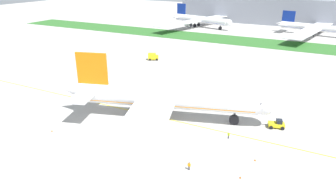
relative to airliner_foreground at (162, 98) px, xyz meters
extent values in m
plane|color=#ADAAA5|center=(-1.48, -0.42, -5.57)|extent=(600.00, 600.00, 0.00)
cube|color=yellow|center=(-1.48, 0.16, -5.57)|extent=(280.00, 0.36, 0.01)
cube|color=#2D6628|center=(-1.48, 103.33, -5.52)|extent=(320.00, 24.00, 0.10)
cylinder|color=white|center=(0.80, 0.24, 0.15)|extent=(44.56, 17.90, 5.09)
cube|color=orange|center=(0.80, 0.24, -0.74)|extent=(42.72, 16.99, 0.61)
sphere|color=white|center=(23.69, 7.16, 0.15)|extent=(4.83, 4.83, 4.83)
cone|color=white|center=(-22.94, -6.93, 0.53)|extent=(6.61, 5.76, 4.33)
cube|color=orange|center=(-17.30, -5.23, 6.77)|extent=(7.90, 2.83, 8.14)
cube|color=white|center=(-19.63, -0.62, 0.91)|extent=(7.10, 9.23, 0.36)
cube|color=white|center=(-16.69, -10.36, 0.91)|extent=(7.10, 9.23, 0.36)
cube|color=white|center=(-7.95, 21.42, -0.49)|extent=(21.20, 41.65, 0.41)
cube|color=white|center=(5.24, -22.24, -0.49)|extent=(21.20, 41.65, 0.41)
cylinder|color=#B7BABF|center=(-4.02, 13.08, -2.02)|extent=(5.44, 4.08, 2.80)
cylinder|color=black|center=(-1.71, 13.78, -2.02)|extent=(1.25, 2.93, 2.94)
cylinder|color=#B7BABF|center=(3.90, -13.12, -2.02)|extent=(5.44, 4.08, 2.80)
cylinder|color=black|center=(6.21, -12.42, -2.02)|extent=(1.25, 2.93, 2.94)
cylinder|color=black|center=(17.18, 5.19, -3.38)|extent=(0.53, 0.53, 1.97)
cylinder|color=black|center=(17.18, 5.19, -4.37)|extent=(2.63, 1.74, 2.42)
cylinder|color=black|center=(-3.42, 1.76, -3.38)|extent=(0.53, 0.53, 1.97)
cylinder|color=black|center=(-3.42, 1.76, -4.37)|extent=(2.63, 1.74, 2.42)
cylinder|color=black|center=(-1.87, -3.36, -3.38)|extent=(0.53, 0.53, 1.97)
cylinder|color=black|center=(-1.87, -3.36, -4.37)|extent=(2.63, 1.74, 2.42)
cube|color=black|center=(22.96, 6.94, 0.79)|extent=(2.81, 4.17, 0.92)
sphere|color=black|center=(-16.29, -2.32, 0.61)|extent=(0.36, 0.36, 0.36)
sphere|color=black|center=(-12.20, -1.08, 0.61)|extent=(0.36, 0.36, 0.36)
sphere|color=black|center=(-8.11, 0.15, 0.61)|extent=(0.36, 0.36, 0.36)
sphere|color=black|center=(-4.01, 1.39, 0.61)|extent=(0.36, 0.36, 0.36)
sphere|color=black|center=(0.08, 2.63, 0.61)|extent=(0.36, 0.36, 0.36)
sphere|color=black|center=(4.17, 3.87, 0.61)|extent=(0.36, 0.36, 0.36)
sphere|color=black|center=(8.27, 5.10, 0.61)|extent=(0.36, 0.36, 0.36)
sphere|color=black|center=(12.36, 6.34, 0.61)|extent=(0.36, 0.36, 0.36)
sphere|color=black|center=(16.45, 7.58, 0.61)|extent=(0.36, 0.36, 0.36)
cube|color=yellow|center=(26.75, 8.09, -4.72)|extent=(4.18, 3.06, 0.81)
cube|color=black|center=(27.29, 8.25, -3.87)|extent=(1.74, 1.89, 0.90)
cylinder|color=black|center=(24.10, 7.28, -4.97)|extent=(1.76, 0.64, 0.12)
cylinder|color=black|center=(25.80, 6.72, -5.12)|extent=(0.96, 0.60, 0.90)
cylinder|color=black|center=(25.20, 8.70, -5.12)|extent=(0.96, 0.60, 0.90)
cylinder|color=black|center=(28.30, 7.48, -5.12)|extent=(0.96, 0.60, 0.90)
cylinder|color=black|center=(27.70, 9.45, -5.12)|extent=(0.96, 0.60, 0.90)
cylinder|color=black|center=(14.81, -17.16, -5.14)|extent=(0.13, 0.13, 0.86)
cylinder|color=orange|center=(14.66, -17.18, -4.44)|extent=(0.10, 0.10, 0.55)
cylinder|color=black|center=(15.00, -17.13, -5.14)|extent=(0.13, 0.13, 0.86)
cylinder|color=orange|center=(15.15, -17.11, -4.44)|extent=(0.10, 0.10, 0.55)
cube|color=orange|center=(14.91, -17.15, -4.41)|extent=(0.48, 0.30, 0.61)
sphere|color=brown|center=(14.91, -17.15, -3.98)|extent=(0.23, 0.23, 0.23)
cylinder|color=black|center=(18.16, -2.30, -5.17)|extent=(0.12, 0.12, 0.81)
cylinder|color=#BFE519|center=(18.29, -2.35, -4.51)|extent=(0.09, 0.09, 0.52)
cylinder|color=black|center=(17.98, -2.23, -5.17)|extent=(0.12, 0.12, 0.81)
cylinder|color=#BFE519|center=(17.85, -2.18, -4.51)|extent=(0.09, 0.09, 0.52)
cube|color=#BFE519|center=(18.07, -2.26, -4.48)|extent=(0.48, 0.37, 0.57)
sphere|color=tan|center=(18.07, -2.26, -4.07)|extent=(0.22, 0.22, 0.22)
cube|color=#F2590C|center=(24.22, -15.13, -5.56)|extent=(0.36, 0.36, 0.03)
cone|color=#F2590C|center=(24.22, -15.13, -5.27)|extent=(0.28, 0.28, 0.55)
cylinder|color=white|center=(24.22, -15.13, -5.24)|extent=(0.17, 0.17, 0.06)
cube|color=#F2590C|center=(25.36, -8.31, -5.56)|extent=(0.36, 0.36, 0.03)
cone|color=#F2590C|center=(25.36, -8.31, -5.27)|extent=(0.28, 0.28, 0.55)
cylinder|color=white|center=(25.36, -8.31, -5.24)|extent=(0.17, 0.17, 0.06)
cube|color=#F2590C|center=(-19.87, -18.07, -5.56)|extent=(0.36, 0.36, 0.03)
cone|color=#F2590C|center=(-19.87, -18.07, -5.27)|extent=(0.28, 0.28, 0.55)
cylinder|color=white|center=(-19.87, -18.07, -5.24)|extent=(0.17, 0.17, 0.06)
cube|color=yellow|center=(-30.43, 47.27, -3.88)|extent=(3.81, 3.27, 2.49)
cube|color=yellow|center=(-28.58, 48.21, -4.30)|extent=(2.01, 2.30, 1.64)
cube|color=#263347|center=(-28.05, 48.48, -3.98)|extent=(0.84, 1.55, 0.72)
cylinder|color=black|center=(-29.03, 49.11, -5.12)|extent=(0.94, 0.68, 0.90)
cylinder|color=black|center=(-28.12, 47.31, -5.12)|extent=(0.94, 0.68, 0.90)
cylinder|color=black|center=(-31.61, 47.80, -5.12)|extent=(0.94, 0.68, 0.90)
cylinder|color=black|center=(-30.69, 46.00, -5.12)|extent=(0.94, 0.68, 0.90)
cylinder|color=white|center=(-43.09, 135.26, -0.54)|extent=(40.94, 14.83, 4.48)
cube|color=navy|center=(-43.09, 135.26, -1.32)|extent=(39.26, 14.06, 0.54)
sphere|color=white|center=(-22.00, 129.69, -0.54)|extent=(4.25, 4.25, 4.25)
cone|color=white|center=(-64.94, 141.02, -0.20)|extent=(5.73, 4.93, 3.80)
cube|color=navy|center=(-59.81, 139.67, 5.28)|extent=(7.28, 2.32, 7.16)
cube|color=white|center=(-59.46, 144.21, 0.13)|extent=(6.21, 8.08, 0.31)
cube|color=white|center=(-61.75, 135.55, 0.13)|extent=(6.21, 8.08, 0.31)
cube|color=white|center=(-39.78, 155.86, -1.10)|extent=(18.21, 38.13, 0.36)
cube|color=white|center=(-50.38, 115.71, -1.10)|extent=(18.21, 38.13, 0.36)
cylinder|color=#B7BABF|center=(-40.72, 147.48, -2.45)|extent=(4.74, 3.46, 2.46)
cylinder|color=black|center=(-38.66, 146.94, -2.45)|extent=(1.02, 2.59, 2.58)
cylinder|color=#B7BABF|center=(-47.06, 123.45, -2.45)|extent=(4.74, 3.46, 2.46)
cylinder|color=black|center=(-45.00, 122.91, -2.45)|extent=(1.02, 2.59, 2.58)
cylinder|color=black|center=(-27.97, 131.27, -3.64)|extent=(0.47, 0.47, 1.73)
cylinder|color=black|center=(-27.97, 131.27, -4.51)|extent=(2.30, 1.47, 2.13)
cylinder|color=black|center=(-45.68, 138.37, -3.64)|extent=(0.47, 0.47, 1.73)
cylinder|color=black|center=(-45.68, 138.37, -4.51)|extent=(2.30, 1.47, 2.13)
cylinder|color=black|center=(-46.88, 133.83, -3.64)|extent=(0.47, 0.47, 1.73)
cylinder|color=black|center=(-46.88, 133.83, -4.51)|extent=(2.30, 1.47, 2.13)
cylinder|color=white|center=(29.17, 138.34, -1.03)|extent=(42.69, 12.35, 4.04)
cube|color=navy|center=(29.17, 138.34, -1.74)|extent=(40.95, 11.69, 0.48)
cone|color=white|center=(6.44, 142.89, -0.73)|extent=(5.03, 4.24, 3.43)
cube|color=navy|center=(11.57, 141.86, 4.22)|extent=(7.62, 1.91, 6.46)
cube|color=white|center=(11.52, 145.99, -0.43)|extent=(5.88, 7.26, 0.28)
cube|color=white|center=(9.94, 138.07, -0.43)|extent=(5.88, 7.26, 0.28)
cube|color=white|center=(31.24, 159.60, -1.54)|extent=(16.77, 39.56, 0.32)
cube|color=white|center=(22.90, 117.93, -1.54)|extent=(16.77, 39.56, 0.32)
cylinder|color=#B7BABF|center=(30.80, 150.86, -2.76)|extent=(4.20, 2.93, 2.22)
cylinder|color=black|center=(32.68, 150.48, -2.76)|extent=(0.78, 2.35, 2.33)
cylinder|color=#B7BABF|center=(25.86, 126.16, -2.76)|extent=(4.20, 2.93, 2.22)
cylinder|color=black|center=(27.74, 125.78, -2.76)|extent=(0.78, 2.35, 2.33)
cylinder|color=black|center=(26.23, 141.09, -3.83)|extent=(0.42, 0.42, 1.56)
cylinder|color=black|center=(26.23, 141.09, -4.61)|extent=(2.05, 1.22, 1.92)
cylinder|color=black|center=(25.40, 136.93, -3.83)|extent=(0.42, 0.42, 1.56)
cylinder|color=black|center=(25.40, 136.93, -4.61)|extent=(2.05, 1.22, 1.92)
cube|color=gray|center=(-5.35, 173.07, 3.43)|extent=(129.33, 20.00, 18.00)
camera|label=1|loc=(33.60, -62.10, 29.35)|focal=32.73mm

